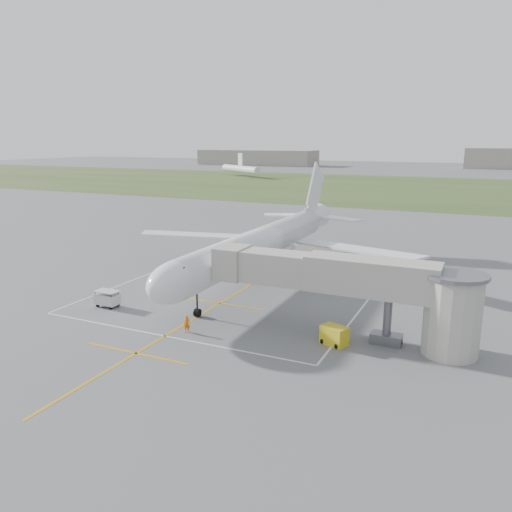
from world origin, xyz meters
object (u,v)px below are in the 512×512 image
at_px(gpu_unit, 334,336).
at_px(ramp_worker_wing, 217,269).
at_px(airliner, 262,244).
at_px(ramp_worker_nose, 187,324).
at_px(jet_bridge, 362,287).
at_px(baggage_cart, 107,298).

xyz_separation_m(gpu_unit, ramp_worker_wing, (-19.52, 14.85, 0.09)).
distance_m(airliner, ramp_worker_nose, 19.51).
distance_m(airliner, jet_bridge, 21.22).
relative_size(jet_bridge, ramp_worker_nose, 15.13).
xyz_separation_m(jet_bridge, ramp_worker_wing, (-21.21, 12.87, -3.87)).
bearing_deg(ramp_worker_nose, airliner, 69.77).
distance_m(gpu_unit, baggage_cart, 24.04).
height_order(airliner, jet_bridge, airliner).
bearing_deg(airliner, ramp_worker_nose, -86.15).
distance_m(airliner, gpu_unit, 21.76).
bearing_deg(baggage_cart, ramp_worker_nose, -12.23).
relative_size(airliner, baggage_cart, 19.03).
height_order(airliner, baggage_cart, airliner).
xyz_separation_m(gpu_unit, ramp_worker_nose, (-12.75, -2.89, -0.02)).
bearing_deg(baggage_cart, ramp_worker_wing, 73.95).
bearing_deg(jet_bridge, baggage_cart, -174.84).
relative_size(airliner, ramp_worker_nose, 30.23).
xyz_separation_m(jet_bridge, ramp_worker_nose, (-14.44, -4.87, -3.97)).
bearing_deg(gpu_unit, airliner, 151.92).
relative_size(gpu_unit, baggage_cart, 1.02).
bearing_deg(gpu_unit, baggage_cart, -158.11).
relative_size(airliner, gpu_unit, 18.74).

